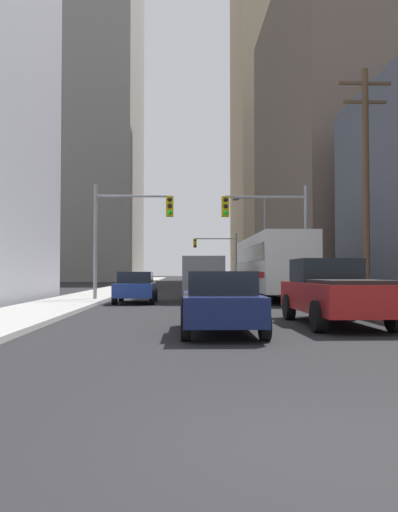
{
  "coord_description": "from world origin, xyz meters",
  "views": [
    {
      "loc": [
        -1.09,
        -4.22,
        1.5
      ],
      "look_at": [
        0.0,
        25.59,
        2.44
      ],
      "focal_mm": 36.11,
      "sensor_mm": 36.0,
      "label": 1
    }
  ],
  "objects_px": {
    "traffic_signal_near_left": "(130,222)",
    "traffic_signal_far_right": "(217,250)",
    "cargo_van_grey": "(203,276)",
    "sedan_blue": "(136,287)",
    "city_bus": "(271,264)",
    "sedan_navy": "(221,302)",
    "pickup_truck_red": "(334,292)",
    "traffic_signal_near_right": "(269,222)",
    "sedan_beige": "(199,284)"
  },
  "relations": [
    {
      "from": "city_bus",
      "to": "traffic_signal_near_right",
      "type": "distance_m",
      "value": 2.8
    },
    {
      "from": "pickup_truck_red",
      "to": "city_bus",
      "type": "bearing_deg",
      "value": 87.41
    },
    {
      "from": "traffic_signal_near_left",
      "to": "traffic_signal_far_right",
      "type": "bearing_deg",
      "value": 78.33
    },
    {
      "from": "cargo_van_grey",
      "to": "sedan_blue",
      "type": "bearing_deg",
      "value": -160.63
    },
    {
      "from": "city_bus",
      "to": "cargo_van_grey",
      "type": "xyz_separation_m",
      "value": [
        -3.81,
        -1.75,
        -0.64
      ]
    },
    {
      "from": "traffic_signal_near_left",
      "to": "traffic_signal_far_right",
      "type": "distance_m",
      "value": 34.07
    },
    {
      "from": "cargo_van_grey",
      "to": "sedan_blue",
      "type": "distance_m",
      "value": 3.58
    },
    {
      "from": "cargo_van_grey",
      "to": "traffic_signal_far_right",
      "type": "relative_size",
      "value": 0.88
    },
    {
      "from": "city_bus",
      "to": "sedan_beige",
      "type": "relative_size",
      "value": 2.73
    },
    {
      "from": "city_bus",
      "to": "cargo_van_grey",
      "type": "height_order",
      "value": "city_bus"
    },
    {
      "from": "cargo_van_grey",
      "to": "traffic_signal_far_right",
      "type": "xyz_separation_m",
      "value": [
        3.11,
        33.36,
        2.82
      ]
    },
    {
      "from": "city_bus",
      "to": "sedan_blue",
      "type": "bearing_deg",
      "value": -157.77
    },
    {
      "from": "city_bus",
      "to": "pickup_truck_red",
      "type": "distance_m",
      "value": 13.62
    },
    {
      "from": "pickup_truck_red",
      "to": "sedan_blue",
      "type": "distance_m",
      "value": 12.5
    },
    {
      "from": "cargo_van_grey",
      "to": "traffic_signal_near_left",
      "type": "distance_m",
      "value": 4.68
    },
    {
      "from": "sedan_blue",
      "to": "traffic_signal_near_left",
      "type": "xyz_separation_m",
      "value": [
        -0.44,
        1.18,
        3.28
      ]
    },
    {
      "from": "sedan_beige",
      "to": "pickup_truck_red",
      "type": "bearing_deg",
      "value": -79.76
    },
    {
      "from": "traffic_signal_near_right",
      "to": "city_bus",
      "type": "bearing_deg",
      "value": 76.76
    },
    {
      "from": "sedan_blue",
      "to": "traffic_signal_near_right",
      "type": "distance_m",
      "value": 7.6
    },
    {
      "from": "sedan_blue",
      "to": "pickup_truck_red",
      "type": "bearing_deg",
      "value": -58.44
    },
    {
      "from": "sedan_beige",
      "to": "traffic_signal_near_left",
      "type": "xyz_separation_m",
      "value": [
        -3.79,
        -5.84,
        3.28
      ]
    },
    {
      "from": "cargo_van_grey",
      "to": "traffic_signal_near_left",
      "type": "xyz_separation_m",
      "value": [
        -3.78,
        0.0,
        2.77
      ]
    },
    {
      "from": "city_bus",
      "to": "sedan_navy",
      "type": "height_order",
      "value": "city_bus"
    },
    {
      "from": "cargo_van_grey",
      "to": "sedan_blue",
      "type": "xyz_separation_m",
      "value": [
        -3.34,
        -1.18,
        -0.52
      ]
    },
    {
      "from": "cargo_van_grey",
      "to": "sedan_navy",
      "type": "height_order",
      "value": "cargo_van_grey"
    },
    {
      "from": "sedan_navy",
      "to": "sedan_blue",
      "type": "bearing_deg",
      "value": 103.95
    },
    {
      "from": "sedan_beige",
      "to": "traffic_signal_near_right",
      "type": "bearing_deg",
      "value": -59.85
    },
    {
      "from": "sedan_navy",
      "to": "traffic_signal_far_right",
      "type": "bearing_deg",
      "value": 85.98
    },
    {
      "from": "sedan_beige",
      "to": "traffic_signal_far_right",
      "type": "bearing_deg",
      "value": 83.56
    },
    {
      "from": "sedan_navy",
      "to": "traffic_signal_far_right",
      "type": "distance_m",
      "value": 47.41
    },
    {
      "from": "city_bus",
      "to": "traffic_signal_near_left",
      "type": "distance_m",
      "value": 8.07
    },
    {
      "from": "cargo_van_grey",
      "to": "sedan_blue",
      "type": "height_order",
      "value": "cargo_van_grey"
    },
    {
      "from": "sedan_navy",
      "to": "city_bus",
      "type": "bearing_deg",
      "value": 75.54
    },
    {
      "from": "sedan_navy",
      "to": "sedan_beige",
      "type": "height_order",
      "value": "same"
    },
    {
      "from": "traffic_signal_near_left",
      "to": "traffic_signal_near_right",
      "type": "xyz_separation_m",
      "value": [
        7.18,
        0.0,
        0.02
      ]
    },
    {
      "from": "cargo_van_grey",
      "to": "sedan_navy",
      "type": "bearing_deg",
      "value": -90.84
    },
    {
      "from": "pickup_truck_red",
      "to": "sedan_navy",
      "type": "relative_size",
      "value": 1.28
    },
    {
      "from": "sedan_navy",
      "to": "sedan_beige",
      "type": "bearing_deg",
      "value": 89.39
    },
    {
      "from": "city_bus",
      "to": "cargo_van_grey",
      "type": "distance_m",
      "value": 4.24
    },
    {
      "from": "sedan_navy",
      "to": "traffic_signal_near_right",
      "type": "distance_m",
      "value": 14.65
    },
    {
      "from": "sedan_navy",
      "to": "pickup_truck_red",
      "type": "bearing_deg",
      "value": 30.34
    },
    {
      "from": "traffic_signal_near_left",
      "to": "traffic_signal_far_right",
      "type": "height_order",
      "value": "same"
    },
    {
      "from": "city_bus",
      "to": "sedan_navy",
      "type": "distance_m",
      "value": 16.11
    },
    {
      "from": "pickup_truck_red",
      "to": "traffic_signal_far_right",
      "type": "distance_m",
      "value": 45.3
    },
    {
      "from": "cargo_van_grey",
      "to": "traffic_signal_near_left",
      "type": "bearing_deg",
      "value": 179.97
    },
    {
      "from": "cargo_van_grey",
      "to": "traffic_signal_far_right",
      "type": "height_order",
      "value": "traffic_signal_far_right"
    },
    {
      "from": "city_bus",
      "to": "sedan_blue",
      "type": "height_order",
      "value": "city_bus"
    },
    {
      "from": "traffic_signal_near_right",
      "to": "traffic_signal_far_right",
      "type": "xyz_separation_m",
      "value": [
        -0.29,
        33.36,
        0.03
      ]
    },
    {
      "from": "traffic_signal_far_right",
      "to": "traffic_signal_near_right",
      "type": "bearing_deg",
      "value": -89.51
    },
    {
      "from": "pickup_truck_red",
      "to": "sedan_navy",
      "type": "height_order",
      "value": "pickup_truck_red"
    }
  ]
}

